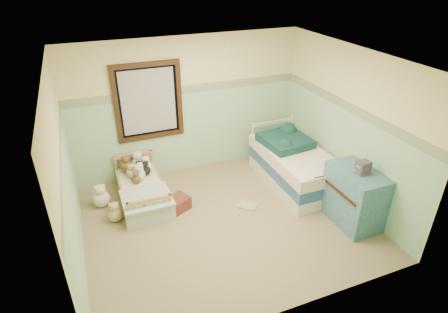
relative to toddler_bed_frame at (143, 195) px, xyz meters
name	(u,v)px	position (x,y,z in m)	size (l,w,h in m)	color
floor	(225,221)	(1.08, -1.05, -0.10)	(4.20, 3.60, 0.02)	gray
ceiling	(225,60)	(1.08, -1.05, 2.42)	(4.20, 3.60, 0.02)	silver
wall_back	(188,107)	(1.08, 0.75, 1.16)	(4.20, 0.04, 2.50)	beige
wall_front	(292,227)	(1.08, -2.85, 1.16)	(4.20, 0.04, 2.50)	beige
wall_left	(65,179)	(-1.02, -1.05, 1.16)	(0.04, 3.60, 2.50)	beige
wall_right	(348,127)	(3.18, -1.05, 1.16)	(0.04, 3.60, 2.50)	beige
wainscot_mint	(189,132)	(1.08, 0.74, 0.66)	(4.20, 0.01, 1.50)	#A7D0AA
border_strip	(187,90)	(1.08, 0.74, 1.49)	(4.20, 0.01, 0.15)	#396C41
window_frame	(149,102)	(0.38, 0.71, 1.36)	(1.16, 0.06, 1.36)	black
window_blinds	(148,102)	(0.38, 0.72, 1.36)	(0.92, 0.01, 1.12)	beige
toddler_bed_frame	(143,195)	(0.00, 0.00, 0.00)	(0.70, 1.40, 0.18)	#BE834B
toddler_mattress	(142,187)	(0.00, 0.00, 0.15)	(0.64, 1.34, 0.12)	silver
patchwork_quilt	(147,198)	(0.00, -0.43, 0.22)	(0.76, 0.70, 0.03)	#84AED1
plush_bed_brown	(127,166)	(-0.15, 0.50, 0.32)	(0.22, 0.22, 0.22)	brown
plush_bed_white	(138,164)	(0.05, 0.50, 0.33)	(0.24, 0.24, 0.24)	silver
plush_bed_tan	(132,173)	(-0.10, 0.28, 0.30)	(0.18, 0.18, 0.18)	tan
plush_bed_dark	(145,170)	(0.13, 0.28, 0.30)	(0.18, 0.18, 0.18)	black
plush_floor_cream	(102,199)	(-0.66, 0.07, 0.05)	(0.27, 0.27, 0.27)	#EEE5CC
plush_floor_tan	(115,215)	(-0.51, -0.41, 0.02)	(0.23, 0.23, 0.23)	tan
twin_bed_frame	(293,178)	(2.63, -0.49, 0.02)	(0.90, 1.80, 0.22)	white
twin_boxspring	(294,167)	(2.63, -0.49, 0.24)	(0.90, 1.80, 0.22)	navy
twin_mattress	(295,156)	(2.63, -0.49, 0.46)	(0.94, 1.84, 0.22)	#EEDFC8
teal_blanket	(285,141)	(2.58, -0.19, 0.64)	(0.77, 0.81, 0.14)	#14403D
dresser	(354,197)	(2.89, -1.76, 0.36)	(0.56, 0.89, 0.89)	#2A5368
book_stack	(363,167)	(2.89, -1.81, 0.90)	(0.19, 0.15, 0.19)	#492E33
red_pillow	(178,203)	(0.48, -0.48, 0.02)	(0.34, 0.30, 0.21)	maroon
floor_book	(248,206)	(1.57, -0.84, -0.08)	(0.29, 0.22, 0.03)	#F4AF44
extra_plush_0	(137,179)	(-0.06, 0.07, 0.29)	(0.15, 0.15, 0.15)	brown
extra_plush_1	(142,171)	(0.06, 0.28, 0.30)	(0.18, 0.18, 0.18)	#EEE5CC
extra_plush_2	(131,172)	(-0.11, 0.31, 0.29)	(0.17, 0.17, 0.17)	#EEE5CC
extra_plush_3	(140,170)	(0.05, 0.32, 0.30)	(0.19, 0.19, 0.19)	black
extra_plush_4	(146,167)	(0.16, 0.36, 0.32)	(0.22, 0.22, 0.22)	silver
extra_plush_5	(139,175)	(0.00, 0.15, 0.31)	(0.21, 0.21, 0.21)	silver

